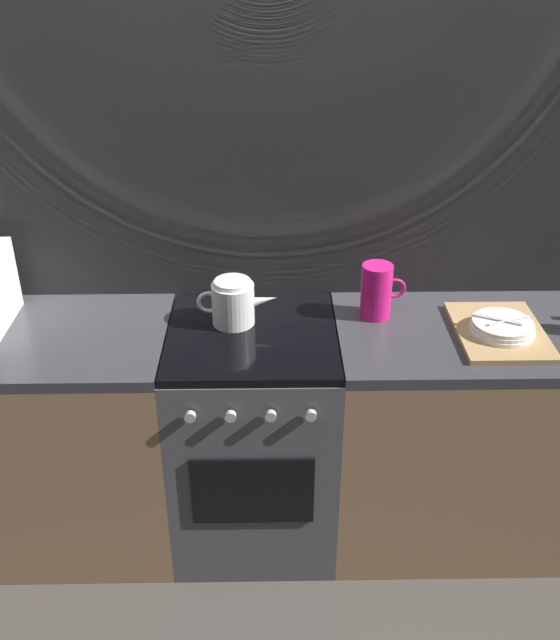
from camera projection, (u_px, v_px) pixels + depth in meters
name	position (u px, v px, depth m)	size (l,w,h in m)	color
ground_plane	(256.00, 522.00, 2.96)	(8.00, 8.00, 0.00)	#47423D
back_wall	(252.00, 217.00, 2.65)	(3.60, 0.05, 2.40)	gray
counter_left	(15.00, 438.00, 2.72)	(1.20, 0.60, 0.90)	#997251
stove_unit	(254.00, 436.00, 2.74)	(0.60, 0.63, 0.90)	#4C4C51
counter_right	(491.00, 433.00, 2.75)	(1.20, 0.60, 0.90)	#997251
kettle	(233.00, 302.00, 2.54)	(0.28, 0.15, 0.17)	white
pitcher	(377.00, 291.00, 2.57)	(0.16, 0.11, 0.20)	#E5197A
dish_pile	(501.00, 329.00, 2.49)	(0.30, 0.40, 0.07)	tan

